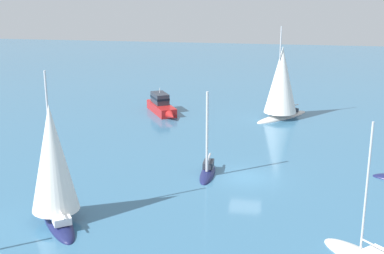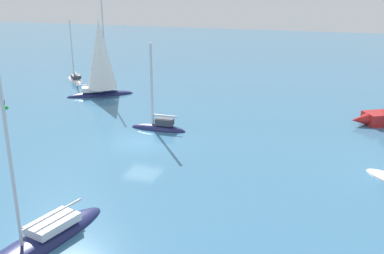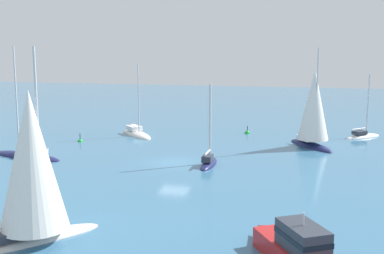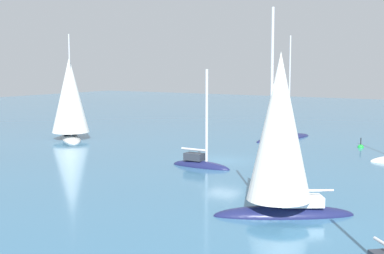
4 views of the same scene
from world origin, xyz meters
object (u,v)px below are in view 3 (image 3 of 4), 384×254
Objects in this scene: launch at (295,248)px; sloop_1 at (137,134)px; sloop at (313,111)px; mooring_buoy at (80,141)px; ketch_2 at (27,156)px; sloop_2 at (31,169)px; ketch at (363,136)px; channel_buoy at (247,133)px; ketch_1 at (209,162)px.

sloop_1 is (-30.11, -18.07, -0.73)m from launch.
mooring_buoy is (2.52, -23.60, -3.62)m from sloop.
ketch_2 is 1.00× the size of sloop_2.
sloop_1 is 30.61m from sloop_2.
launch is 0.93× the size of ketch.
launch is at bearing -49.90° from sloop_2.
channel_buoy is (-3.84, 11.96, -0.11)m from sloop_1.
launch is 0.66× the size of sloop_2.
sloop reaches higher than channel_buoy.
mooring_buoy is at bearing 154.43° from ketch.
ketch_2 is at bearing -101.62° from sloop.
launch is 34.87m from ketch.
ketch is 12.59m from channel_buoy.
ketch_1 is 15.95m from sloop_1.
channel_buoy is at bearing 118.04° from mooring_buoy.
launch is at bearing -36.04° from sloop.
sloop is at bearing -143.19° from ketch_2.
launch is (27.70, -1.02, -2.79)m from sloop.
sloop_2 is (30.01, 4.82, 3.68)m from sloop_1.
ketch_1 reaches higher than mooring_buoy.
sloop_2 is (17.28, 10.87, 3.66)m from ketch_2.
sloop_2 is (18.04, -5.71, 3.54)m from ketch_1.
sloop is 19.56m from sloop_1.
sloop_2 reaches higher than ketch_1.
ketch_2 is 9.24× the size of mooring_buoy.
sloop is 9.21m from ketch.
sloop_1 is (-11.97, -10.54, -0.14)m from ketch_1.
launch is at bearing 10.20° from channel_buoy.
sloop_2 is at bearing -33.05° from sloop_1.
ketch is 34.94m from ketch_2.
ketch_2 reaches higher than launch.
ketch_1 is at bearing -75.76° from sloop.
mooring_buoy is at bearing -86.64° from ketch_2.
sloop is at bearing 13.19° from sloop_2.
ketch_1 is at bearing -5.17° from channel_buoy.
ketch_1 is 19.25m from sloop_2.
sloop is at bearing -172.71° from ketch.
ketch_2 reaches higher than ketch.
ketch_1 is 6.33× the size of channel_buoy.
mooring_buoy is at bearing 60.94° from sloop_2.
ketch_1 is at bearing -173.94° from ketch.
ketch_2 is (0.75, -16.58, -0.12)m from ketch_1.
launch is at bearing -11.22° from sloop_1.
sloop_1 is at bearing -100.89° from ketch_2.
sloop_2 reaches higher than mooring_buoy.
sloop_2 is (27.59, -14.27, 0.16)m from sloop.
sloop_1 is 12.57m from channel_buoy.
ketch reaches higher than launch.
mooring_buoy is (9.07, -29.06, -0.15)m from ketch.
mooring_buoy is at bearing -117.83° from sloop.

